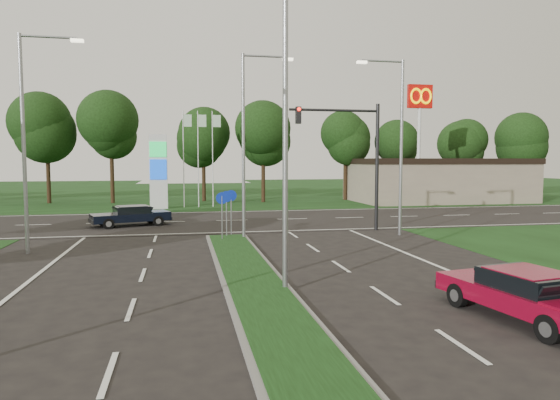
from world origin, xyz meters
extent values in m
plane|color=black|center=(0.00, 0.00, 0.00)|extent=(160.00, 160.00, 0.00)
cube|color=black|center=(0.00, 55.00, 0.00)|extent=(160.00, 50.00, 0.02)
cube|color=black|center=(0.00, 24.00, 0.00)|extent=(160.00, 12.00, 0.02)
cube|color=slate|center=(0.00, 4.00, 0.06)|extent=(2.00, 26.00, 0.12)
cube|color=gray|center=(22.00, 36.00, 2.00)|extent=(16.00, 9.00, 4.00)
cylinder|color=gray|center=(0.80, 6.00, 4.50)|extent=(0.16, 0.16, 9.00)
cylinder|color=gray|center=(0.80, 16.00, 4.50)|extent=(0.16, 0.16, 9.00)
cylinder|color=gray|center=(1.90, 16.00, 8.90)|extent=(2.20, 0.10, 0.10)
cube|color=#FFF2CC|center=(3.00, 16.00, 8.80)|extent=(0.50, 0.22, 0.12)
cylinder|color=gray|center=(-8.50, 14.00, 4.50)|extent=(0.16, 0.16, 9.00)
cylinder|color=gray|center=(-7.40, 14.00, 8.90)|extent=(2.20, 0.10, 0.10)
cube|color=#FFF2CC|center=(-6.30, 14.00, 8.80)|extent=(0.50, 0.22, 0.12)
cylinder|color=gray|center=(9.00, 16.00, 4.50)|extent=(0.16, 0.16, 9.00)
cylinder|color=gray|center=(7.90, 16.00, 8.90)|extent=(2.20, 0.10, 0.10)
cube|color=#FFF2CC|center=(6.80, 16.00, 8.80)|extent=(0.50, 0.22, 0.12)
cylinder|color=black|center=(8.50, 18.00, 3.50)|extent=(0.20, 0.20, 7.00)
cylinder|color=black|center=(6.00, 18.00, 6.60)|extent=(5.00, 0.14, 0.14)
cube|color=black|center=(4.00, 18.00, 6.30)|extent=(0.28, 0.28, 0.90)
sphere|color=#FF190C|center=(4.00, 17.82, 6.60)|extent=(0.20, 0.20, 0.20)
cylinder|color=gray|center=(-0.30, 15.50, 1.10)|extent=(0.06, 0.06, 2.20)
cylinder|color=#0C26A5|center=(-0.30, 15.50, 2.10)|extent=(0.56, 0.04, 0.56)
cylinder|color=gray|center=(0.00, 16.50, 1.10)|extent=(0.06, 0.06, 2.20)
cylinder|color=#0C26A5|center=(0.00, 16.50, 2.10)|extent=(0.56, 0.04, 0.56)
cylinder|color=gray|center=(0.30, 17.20, 1.10)|extent=(0.06, 0.06, 2.20)
cylinder|color=#0C26A5|center=(0.30, 17.20, 2.10)|extent=(0.56, 0.04, 0.56)
cube|color=silver|center=(-4.00, 33.00, 3.00)|extent=(1.40, 0.30, 6.00)
cube|color=#0CA53F|center=(-4.00, 32.82, 4.80)|extent=(1.30, 0.08, 1.20)
cube|color=#0C3FBF|center=(-4.00, 32.82, 3.20)|extent=(1.30, 0.08, 1.60)
cylinder|color=silver|center=(-2.00, 34.00, 4.00)|extent=(0.08, 0.08, 8.00)
cube|color=#B2D8B2|center=(-1.65, 34.00, 7.20)|extent=(0.70, 0.02, 1.00)
cylinder|color=silver|center=(-0.80, 34.00, 4.00)|extent=(0.08, 0.08, 8.00)
cube|color=#B2D8B2|center=(-0.45, 34.00, 7.20)|extent=(0.70, 0.02, 1.00)
cylinder|color=silver|center=(0.40, 34.00, 4.00)|extent=(0.08, 0.08, 8.00)
cube|color=#B2D8B2|center=(0.75, 34.00, 7.20)|extent=(0.70, 0.02, 1.00)
cylinder|color=silver|center=(18.00, 32.00, 5.00)|extent=(0.30, 0.30, 10.00)
cube|color=#BF0C07|center=(18.00, 32.00, 9.40)|extent=(2.20, 0.35, 2.00)
torus|color=#FFC600|center=(17.55, 31.78, 9.40)|extent=(1.06, 0.16, 1.06)
torus|color=#FFC600|center=(18.45, 31.78, 9.40)|extent=(1.06, 0.16, 1.06)
cylinder|color=black|center=(0.00, 40.00, 2.20)|extent=(0.36, 0.36, 4.40)
sphere|color=black|center=(0.00, 40.00, 6.50)|extent=(6.00, 6.00, 6.00)
sphere|color=black|center=(0.30, 39.80, 7.50)|extent=(4.80, 4.80, 4.80)
cube|color=maroon|center=(6.00, 2.33, 0.56)|extent=(2.49, 4.68, 0.45)
cube|color=black|center=(6.01, 2.25, 0.99)|extent=(1.83, 2.17, 0.42)
cube|color=maroon|center=(6.01, 2.25, 1.20)|extent=(1.69, 1.81, 0.04)
cylinder|color=black|center=(4.96, 3.61, 0.31)|extent=(0.30, 0.65, 0.63)
cylinder|color=black|center=(6.60, 3.87, 0.31)|extent=(0.30, 0.65, 0.63)
cylinder|color=black|center=(5.40, 0.80, 0.31)|extent=(0.30, 0.65, 0.63)
cube|color=black|center=(-5.18, 22.37, 0.55)|extent=(4.76, 3.08, 0.45)
cube|color=black|center=(-5.10, 22.40, 0.98)|extent=(2.32, 2.06, 0.42)
cube|color=black|center=(-5.10, 22.40, 1.20)|extent=(1.96, 1.87, 0.04)
cylinder|color=black|center=(-6.27, 21.15, 0.31)|extent=(0.65, 0.38, 0.62)
cylinder|color=black|center=(-6.78, 22.72, 0.31)|extent=(0.65, 0.38, 0.62)
cylinder|color=black|center=(-3.58, 22.02, 0.31)|extent=(0.65, 0.38, 0.62)
cylinder|color=black|center=(-4.09, 23.59, 0.31)|extent=(0.65, 0.38, 0.62)
camera|label=1|loc=(-2.14, -8.18, 3.84)|focal=32.00mm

